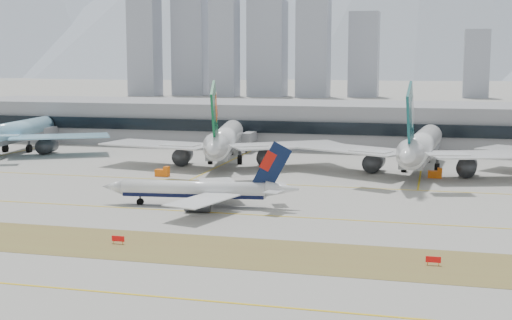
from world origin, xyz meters
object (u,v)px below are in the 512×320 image
(taxiing_airliner, at_px, (201,190))
(widebody_cathay, at_px, (421,148))
(widebody_eva, at_px, (224,141))
(terminal, at_px, (333,124))
(widebody_korean, at_px, (15,133))

(taxiing_airliner, bearing_deg, widebody_cathay, -133.70)
(widebody_eva, distance_m, terminal, 60.53)
(taxiing_airliner, height_order, widebody_eva, widebody_eva)
(widebody_korean, distance_m, widebody_eva, 74.63)
(widebody_korean, relative_size, widebody_eva, 0.96)
(terminal, bearing_deg, widebody_cathay, -61.62)
(taxiing_airliner, distance_m, widebody_korean, 110.05)
(taxiing_airliner, xyz_separation_m, terminal, (10.98, 114.41, 4.15))
(taxiing_airliner, bearing_deg, terminal, -101.89)
(widebody_cathay, xyz_separation_m, terminal, (-31.60, 58.49, 0.73))
(widebody_korean, bearing_deg, terminal, -71.93)
(taxiing_airliner, xyz_separation_m, widebody_korean, (-86.70, 67.71, 3.04))
(taxiing_airliner, relative_size, terminal, 0.15)
(widebody_eva, relative_size, widebody_cathay, 0.98)
(widebody_cathay, relative_size, terminal, 0.25)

